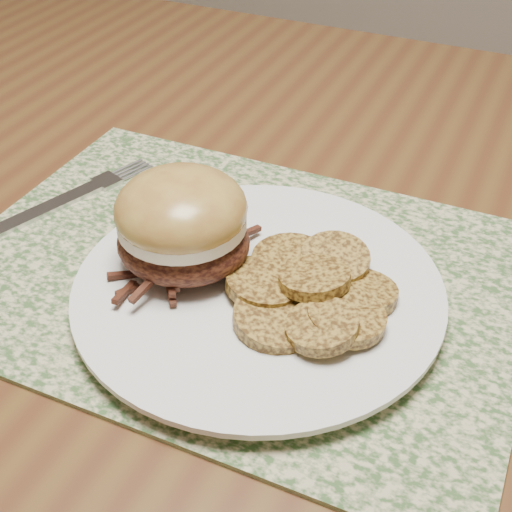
{
  "coord_description": "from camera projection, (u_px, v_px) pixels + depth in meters",
  "views": [
    {
      "loc": [
        0.15,
        -0.49,
        1.11
      ],
      "look_at": [
        -0.02,
        -0.12,
        0.79
      ],
      "focal_mm": 50.0,
      "sensor_mm": 36.0,
      "label": 1
    }
  ],
  "objects": [
    {
      "name": "pork_sandwich",
      "position": [
        182.0,
        223.0,
        0.53
      ],
      "size": [
        0.11,
        0.1,
        0.08
      ],
      "rotation": [
        0.0,
        0.0,
        -0.05
      ],
      "color": "black",
      "rests_on": "dinner_plate"
    },
    {
      "name": "roasted_potatoes",
      "position": [
        311.0,
        291.0,
        0.51
      ],
      "size": [
        0.12,
        0.15,
        0.03
      ],
      "color": "olive",
      "rests_on": "dinner_plate"
    },
    {
      "name": "placemat",
      "position": [
        237.0,
        274.0,
        0.57
      ],
      "size": [
        0.45,
        0.33,
        0.0
      ],
      "primitive_type": "cube",
      "color": "#39582D",
      "rests_on": "dining_table"
    },
    {
      "name": "dining_table",
      "position": [
        326.0,
        290.0,
        0.68
      ],
      "size": [
        1.5,
        0.9,
        0.75
      ],
      "color": "brown",
      "rests_on": "ground"
    },
    {
      "name": "fork",
      "position": [
        61.0,
        202.0,
        0.64
      ],
      "size": [
        0.09,
        0.19,
        0.0
      ],
      "rotation": [
        0.0,
        0.0,
        -0.35
      ],
      "color": "#B9B9C0",
      "rests_on": "placemat"
    },
    {
      "name": "dinner_plate",
      "position": [
        258.0,
        293.0,
        0.53
      ],
      "size": [
        0.26,
        0.26,
        0.02
      ],
      "primitive_type": "cylinder",
      "color": "white",
      "rests_on": "placemat"
    }
  ]
}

